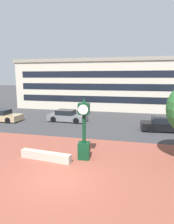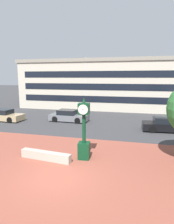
# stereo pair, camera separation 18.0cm
# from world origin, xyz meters

# --- Properties ---
(ground_plane) EXTENTS (200.00, 200.00, 0.00)m
(ground_plane) POSITION_xyz_m (0.00, 0.00, 0.00)
(ground_plane) COLOR #38383A
(plaza_brick_paving) EXTENTS (44.00, 10.52, 0.01)m
(plaza_brick_paving) POSITION_xyz_m (0.00, 1.26, 0.00)
(plaza_brick_paving) COLOR brown
(plaza_brick_paving) RESTS_ON ground
(planter_wall) EXTENTS (3.22, 0.76, 0.50)m
(planter_wall) POSITION_xyz_m (-1.54, 1.87, 0.25)
(planter_wall) COLOR #ADA393
(planter_wall) RESTS_ON ground
(street_clock) EXTENTS (0.74, 0.75, 3.69)m
(street_clock) POSITION_xyz_m (0.60, 2.63, 1.52)
(street_clock) COLOR #0C381E
(street_clock) RESTS_ON ground
(car_street_near) EXTENTS (4.29, 2.00, 1.28)m
(car_street_near) POSITION_xyz_m (-10.94, 10.75, 0.57)
(car_street_near) COLOR tan
(car_street_near) RESTS_ON ground
(car_street_mid) EXTENTS (4.49, 2.05, 1.28)m
(car_street_mid) POSITION_xyz_m (6.17, 10.53, 0.57)
(car_street_mid) COLOR black
(car_street_mid) RESTS_ON ground
(car_street_distant) EXTENTS (4.30, 2.04, 1.28)m
(car_street_distant) POSITION_xyz_m (-3.84, 12.29, 0.57)
(car_street_distant) COLOR slate
(car_street_distant) RESTS_ON ground
(flagpole_primary) EXTENTS (1.87, 0.14, 7.56)m
(flagpole_primary) POSITION_xyz_m (-3.54, 19.59, 4.71)
(flagpole_primary) COLOR silver
(flagpole_primary) RESTS_ON ground
(civic_building) EXTENTS (25.06, 16.31, 7.46)m
(civic_building) POSITION_xyz_m (-2.37, 27.54, 3.74)
(civic_building) COLOR beige
(civic_building) RESTS_ON ground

